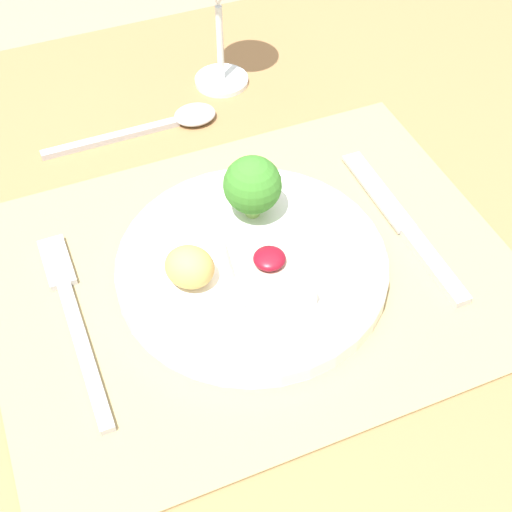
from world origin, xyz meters
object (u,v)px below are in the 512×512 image
at_px(dinner_plate, 254,256).
at_px(fork, 72,311).
at_px(spoon, 171,121).
at_px(knife, 410,233).

relative_size(dinner_plate, fork, 1.15).
xyz_separation_m(fork, spoon, (0.16, 0.22, -0.00)).
bearing_deg(spoon, fork, -124.82).
height_order(dinner_plate, knife, dinner_plate).
height_order(knife, spoon, spoon).
height_order(dinner_plate, spoon, dinner_plate).
bearing_deg(knife, dinner_plate, 170.20).
bearing_deg(dinner_plate, knife, -6.97).
bearing_deg(fork, spoon, 52.85).
distance_m(dinner_plate, spoon, 0.23).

